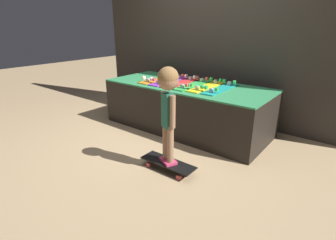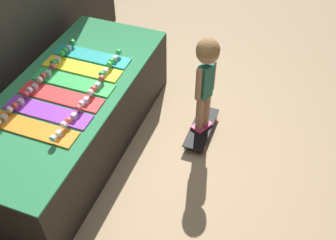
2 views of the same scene
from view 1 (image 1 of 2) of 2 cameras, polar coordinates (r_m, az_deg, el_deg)
The scene contains 11 objects.
ground_plane at distance 3.46m, azimuth -2.62°, elevation -5.09°, with size 16.00×16.00×0.00m, color tan.
back_wall at distance 4.30m, azimuth 10.13°, elevation 18.15°, with size 4.53×0.10×2.68m.
display_rack at distance 3.86m, azimuth 4.06°, elevation 2.91°, with size 2.37×1.00×0.67m.
skateboard_orange_on_rack at distance 4.07m, azimuth -2.03°, elevation 8.95°, with size 0.18×0.76×0.09m.
skateboard_purple_on_rack at distance 3.93m, azimuth 0.23°, elevation 8.57°, with size 0.18×0.76×0.09m.
skateboard_red_on_rack at distance 3.81m, azimuth 2.74°, elevation 8.17°, with size 0.18×0.76×0.09m.
skateboard_green_on_rack at distance 3.70m, azimuth 5.38°, elevation 7.72°, with size 0.18×0.76×0.09m.
skateboard_yellow_on_rack at distance 3.62m, azimuth 8.41°, elevation 7.31°, with size 0.18×0.76×0.09m.
skateboard_teal_on_rack at distance 3.53m, azimuth 11.39°, elevation 6.79°, with size 0.18×0.76×0.09m.
skateboard_on_floor at distance 2.84m, azimuth 0.01°, elevation -9.44°, with size 0.62×0.20×0.09m.
child at distance 2.56m, azimuth 0.01°, elevation 4.83°, with size 0.23×0.21×1.01m.
Camera 1 is at (2.05, -2.36, 1.49)m, focal length 28.00 mm.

